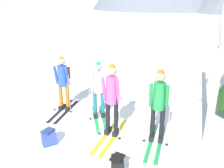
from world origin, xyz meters
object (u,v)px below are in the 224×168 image
(backpack_on_snow_front, at_px, (49,137))
(backpack_on_snow_beside, at_px, (117,165))
(skier_in_pink, at_px, (112,97))
(skier_in_white, at_px, (98,87))
(skier_in_blue, at_px, (63,80))
(birch_tree_tall, at_px, (223,34))
(skier_in_green, at_px, (159,103))

(backpack_on_snow_front, height_order, backpack_on_snow_beside, same)
(skier_in_pink, bearing_deg, backpack_on_snow_beside, -56.69)
(skier_in_white, bearing_deg, skier_in_blue, -174.51)
(skier_in_white, relative_size, backpack_on_snow_front, 4.16)
(skier_in_blue, height_order, birch_tree_tall, birch_tree_tall)
(skier_in_pink, xyz_separation_m, backpack_on_snow_beside, (0.77, -1.17, -0.86))
(skier_in_pink, distance_m, backpack_on_snow_beside, 1.64)
(skier_in_pink, distance_m, backpack_on_snow_front, 1.77)
(skier_in_blue, relative_size, backpack_on_snow_front, 4.27)
(skier_in_white, bearing_deg, skier_in_pink, -40.32)
(skier_in_pink, relative_size, backpack_on_snow_beside, 4.69)
(skier_in_blue, xyz_separation_m, skier_in_pink, (1.95, -0.56, 0.08))
(skier_in_blue, bearing_deg, backpack_on_snow_beside, -32.45)
(skier_in_white, bearing_deg, skier_in_green, -12.11)
(skier_in_pink, xyz_separation_m, birch_tree_tall, (2.17, 0.71, 1.55))
(birch_tree_tall, bearing_deg, skier_in_pink, -161.94)
(birch_tree_tall, bearing_deg, backpack_on_snow_front, -151.43)
(skier_in_white, distance_m, skier_in_pink, 1.04)
(backpack_on_snow_front, bearing_deg, skier_in_blue, 117.33)
(skier_in_white, xyz_separation_m, skier_in_green, (1.87, -0.40, 0.08))
(skier_in_pink, bearing_deg, backpack_on_snow_front, -135.79)
(backpack_on_snow_front, relative_size, backpack_on_snow_beside, 1.00)
(skier_in_blue, xyz_separation_m, skier_in_green, (3.04, -0.29, 0.05))
(skier_in_green, height_order, birch_tree_tall, birch_tree_tall)
(skier_in_blue, height_order, skier_in_pink, skier_in_pink)
(skier_in_green, xyz_separation_m, birch_tree_tall, (1.09, 0.44, 1.58))
(skier_in_white, bearing_deg, backpack_on_snow_front, -100.28)
(skier_in_blue, xyz_separation_m, skier_in_white, (1.16, 0.11, -0.03))
(skier_in_blue, relative_size, skier_in_green, 0.94)
(birch_tree_tall, xyz_separation_m, backpack_on_snow_beside, (-1.40, -1.88, -2.40))
(skier_in_blue, xyz_separation_m, backpack_on_snow_front, (0.85, -1.64, -0.77))
(skier_in_pink, bearing_deg, birch_tree_tall, 18.06)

